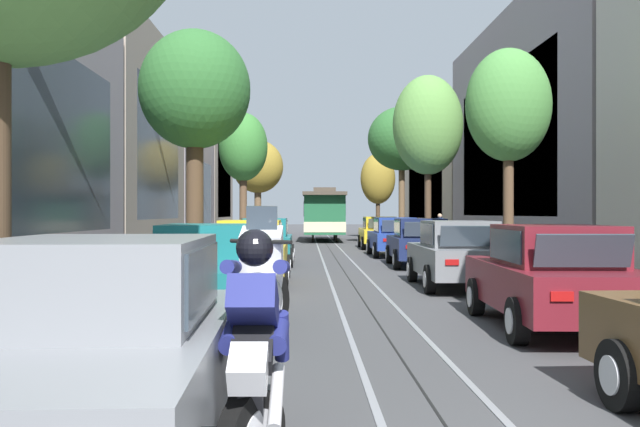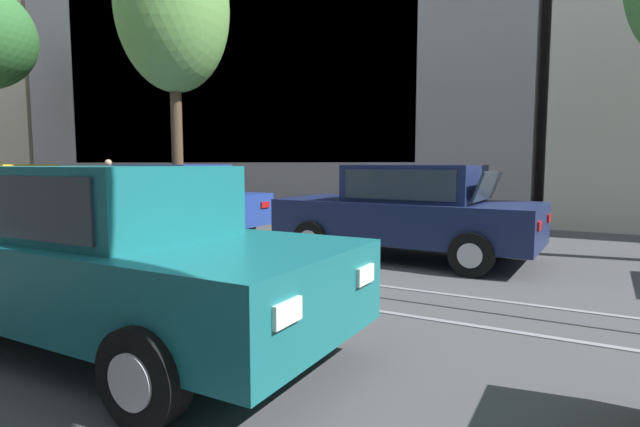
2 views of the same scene
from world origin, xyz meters
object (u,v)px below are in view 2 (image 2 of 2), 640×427
parked_car_teal_fourth_left (111,255)px  pedestrian_on_left_pavement (109,183)px  parked_car_navy_fourth_right (408,211)px  parked_car_blue_fifth_right (170,200)px  parked_car_yellow_sixth_right (10,192)px  street_tree_kerb_right_mid (173,7)px

parked_car_teal_fourth_left → pedestrian_on_left_pavement: bearing=51.9°
parked_car_navy_fourth_right → parked_car_blue_fifth_right: size_ratio=1.01×
parked_car_navy_fourth_right → parked_car_yellow_sixth_right: same height
parked_car_blue_fifth_right → parked_car_yellow_sixth_right: bearing=89.5°
parked_car_navy_fourth_right → parked_car_blue_fifth_right: (-0.15, 5.36, 0.00)m
parked_car_teal_fourth_left → pedestrian_on_left_pavement: pedestrian_on_left_pavement is taller
street_tree_kerb_right_mid → parked_car_blue_fifth_right: bearing=-140.1°
parked_car_teal_fourth_left → parked_car_yellow_sixth_right: (5.06, 10.61, 0.00)m
parked_car_blue_fifth_right → parked_car_yellow_sixth_right: same height
parked_car_blue_fifth_right → pedestrian_on_left_pavement: 6.52m
parked_car_navy_fourth_right → parked_car_yellow_sixth_right: size_ratio=1.00×
parked_car_teal_fourth_left → street_tree_kerb_right_mid: size_ratio=0.57×
parked_car_navy_fourth_right → pedestrian_on_left_pavement: size_ratio=2.53×
parked_car_blue_fifth_right → pedestrian_on_left_pavement: size_ratio=2.51×
parked_car_yellow_sixth_right → street_tree_kerb_right_mid: bearing=-72.2°
parked_car_navy_fourth_right → parked_car_blue_fifth_right: 5.36m
street_tree_kerb_right_mid → parked_car_teal_fourth_left: bearing=-139.0°
pedestrian_on_left_pavement → parked_car_blue_fifth_right: bearing=-117.4°
street_tree_kerb_right_mid → pedestrian_on_left_pavement: size_ratio=4.40×
parked_car_yellow_sixth_right → parked_car_blue_fifth_right: bearing=-90.5°
parked_car_blue_fifth_right → parked_car_navy_fourth_right: bearing=-88.4°
parked_car_navy_fourth_right → street_tree_kerb_right_mid: street_tree_kerb_right_mid is taller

